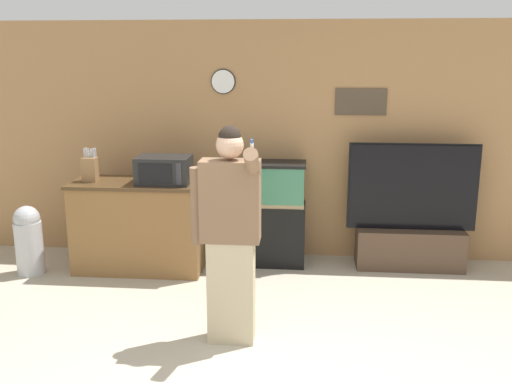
% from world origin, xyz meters
% --- Properties ---
extents(wall_back_paneled, '(10.00, 0.08, 2.60)m').
position_xyz_m(wall_back_paneled, '(0.00, 3.07, 1.30)').
color(wall_back_paneled, '#A87A4C').
rests_on(wall_back_paneled, ground_plane).
extents(counter_island, '(1.37, 0.62, 0.96)m').
position_xyz_m(counter_island, '(-1.51, 2.44, 0.48)').
color(counter_island, brown).
rests_on(counter_island, ground_plane).
extents(microwave, '(0.54, 0.38, 0.28)m').
position_xyz_m(microwave, '(-1.21, 2.40, 1.10)').
color(microwave, black).
rests_on(microwave, counter_island).
extents(knife_block, '(0.14, 0.12, 0.35)m').
position_xyz_m(knife_block, '(-2.00, 2.41, 1.09)').
color(knife_block, olive).
rests_on(knife_block, counter_island).
extents(aquarium_on_stand, '(0.87, 0.42, 1.12)m').
position_xyz_m(aquarium_on_stand, '(-0.20, 2.76, 0.56)').
color(aquarium_on_stand, black).
rests_on(aquarium_on_stand, ground_plane).
extents(tv_on_stand, '(1.36, 0.40, 1.34)m').
position_xyz_m(tv_on_stand, '(1.35, 2.76, 0.39)').
color(tv_on_stand, '#4C3828').
rests_on(tv_on_stand, ground_plane).
extents(person_standing, '(0.54, 0.41, 1.73)m').
position_xyz_m(person_standing, '(-0.35, 0.97, 0.90)').
color(person_standing, '#BCAD89').
rests_on(person_standing, ground_plane).
extents(trash_bin, '(0.28, 0.28, 0.73)m').
position_xyz_m(trash_bin, '(-2.62, 2.21, 0.37)').
color(trash_bin, '#B7B7BC').
rests_on(trash_bin, ground_plane).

